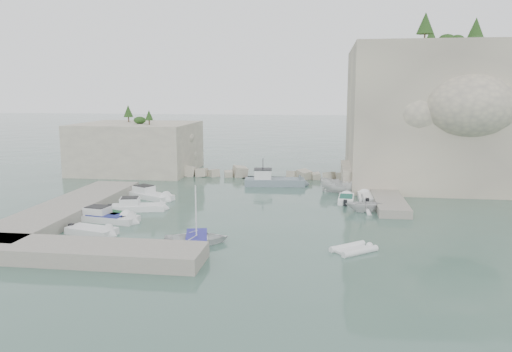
# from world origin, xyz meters

# --- Properties ---
(ground) EXTENTS (400.00, 400.00, 0.00)m
(ground) POSITION_xyz_m (0.00, 0.00, 0.00)
(ground) COLOR #416155
(ground) RESTS_ON ground
(cliff_east) EXTENTS (26.00, 22.00, 17.00)m
(cliff_east) POSITION_xyz_m (23.00, 23.00, 8.50)
(cliff_east) COLOR beige
(cliff_east) RESTS_ON ground
(cliff_terrace) EXTENTS (8.00, 10.00, 2.50)m
(cliff_terrace) POSITION_xyz_m (13.00, 18.00, 1.25)
(cliff_terrace) COLOR beige
(cliff_terrace) RESTS_ON ground
(outcrop_west) EXTENTS (16.00, 14.00, 7.00)m
(outcrop_west) POSITION_xyz_m (-20.00, 25.00, 3.50)
(outcrop_west) COLOR beige
(outcrop_west) RESTS_ON ground
(quay_west) EXTENTS (5.00, 24.00, 1.10)m
(quay_west) POSITION_xyz_m (-17.00, -1.00, 0.55)
(quay_west) COLOR #9E9689
(quay_west) RESTS_ON ground
(quay_south) EXTENTS (18.00, 4.00, 1.10)m
(quay_south) POSITION_xyz_m (-10.00, -12.50, 0.55)
(quay_south) COLOR #9E9689
(quay_south) RESTS_ON ground
(ledge_east) EXTENTS (3.00, 16.00, 0.80)m
(ledge_east) POSITION_xyz_m (13.50, 10.00, 0.40)
(ledge_east) COLOR #9E9689
(ledge_east) RESTS_ON ground
(breakwater) EXTENTS (28.00, 3.00, 1.40)m
(breakwater) POSITION_xyz_m (-1.00, 22.00, 0.70)
(breakwater) COLOR beige
(breakwater) RESTS_ON ground
(motorboat_a) EXTENTS (6.68, 4.92, 1.40)m
(motorboat_a) POSITION_xyz_m (-11.98, 7.58, 0.00)
(motorboat_a) COLOR silver
(motorboat_a) RESTS_ON ground
(motorboat_b) EXTENTS (6.03, 3.19, 1.40)m
(motorboat_b) POSITION_xyz_m (-11.13, 2.01, 0.00)
(motorboat_b) COLOR white
(motorboat_b) RESTS_ON ground
(motorboat_c) EXTENTS (5.36, 3.44, 0.70)m
(motorboat_c) POSITION_xyz_m (-12.51, -1.38, 0.00)
(motorboat_c) COLOR white
(motorboat_c) RESTS_ON ground
(motorboat_d) EXTENTS (6.76, 3.04, 1.40)m
(motorboat_d) POSITION_xyz_m (-12.43, -2.38, 0.00)
(motorboat_d) COLOR silver
(motorboat_d) RESTS_ON ground
(motorboat_e) EXTENTS (4.80, 2.88, 0.70)m
(motorboat_e) POSITION_xyz_m (-11.84, -6.42, 0.00)
(motorboat_e) COLOR silver
(motorboat_e) RESTS_ON ground
(rowboat) EXTENTS (5.56, 4.54, 1.01)m
(rowboat) POSITION_xyz_m (-2.71, -7.59, 0.00)
(rowboat) COLOR white
(rowboat) RESTS_ON ground
(inflatable_dinghy) EXTENTS (3.78, 3.54, 0.44)m
(inflatable_dinghy) POSITION_xyz_m (9.18, -7.98, 0.00)
(inflatable_dinghy) COLOR white
(inflatable_dinghy) RESTS_ON ground
(tender_east_a) EXTENTS (3.99, 3.58, 1.88)m
(tender_east_a) POSITION_xyz_m (10.79, 4.56, 0.00)
(tender_east_a) COLOR silver
(tender_east_a) RESTS_ON ground
(tender_east_b) EXTENTS (1.89, 4.63, 0.70)m
(tender_east_b) POSITION_xyz_m (9.25, 8.79, 0.00)
(tender_east_b) COLOR white
(tender_east_b) RESTS_ON ground
(tender_east_c) EXTENTS (1.54, 4.70, 0.70)m
(tender_east_c) POSITION_xyz_m (11.35, 10.05, 0.00)
(tender_east_c) COLOR white
(tender_east_c) RESTS_ON ground
(tender_east_d) EXTENTS (5.38, 3.41, 1.95)m
(tender_east_d) POSITION_xyz_m (8.79, 13.33, 0.00)
(tender_east_d) COLOR white
(tender_east_d) RESTS_ON ground
(work_boat) EXTENTS (8.28, 3.19, 2.20)m
(work_boat) POSITION_xyz_m (0.81, 16.83, 0.00)
(work_boat) COLOR slate
(work_boat) RESTS_ON ground
(rowboat_mast) EXTENTS (0.10, 0.10, 4.20)m
(rowboat_mast) POSITION_xyz_m (-2.71, -7.59, 2.61)
(rowboat_mast) COLOR white
(rowboat_mast) RESTS_ON rowboat
(vegetation) EXTENTS (53.48, 13.88, 13.40)m
(vegetation) POSITION_xyz_m (17.83, 24.40, 17.93)
(vegetation) COLOR #1E4219
(vegetation) RESTS_ON ground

